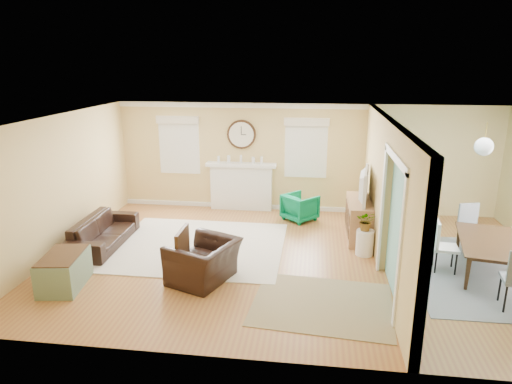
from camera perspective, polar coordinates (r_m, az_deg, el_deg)
floor at (r=8.56m, az=5.11°, el=-8.49°), size 9.00×9.00×0.00m
wall_back at (r=11.02m, az=5.97°, el=4.22°), size 9.00×0.02×2.60m
wall_front at (r=5.29m, az=4.01°, el=-9.14°), size 9.00×0.02×2.60m
wall_left at (r=9.40m, az=-23.25°, el=0.89°), size 0.02×6.00×2.60m
ceiling at (r=7.85m, az=5.59°, el=9.05°), size 9.00×6.00×0.02m
partition at (r=8.45m, az=15.72°, el=0.42°), size 0.17×6.00×2.60m
fireplace at (r=11.20m, az=-1.84°, el=0.80°), size 1.70×0.30×1.17m
wall_clock at (r=11.02m, az=-1.83°, el=7.21°), size 0.70×0.07×0.70m
window_left at (r=11.39m, az=-9.59°, el=6.30°), size 1.05×0.13×1.42m
window_right at (r=10.90m, az=6.28°, el=6.00°), size 1.05×0.13×1.42m
pendant at (r=8.36m, az=26.60°, el=5.09°), size 0.30×0.30×0.55m
rug_cream at (r=9.20m, az=-7.20°, el=-6.69°), size 3.34×2.90×0.02m
rug_jute at (r=7.19m, az=8.26°, el=-13.67°), size 2.22×1.87×0.01m
rug_grey at (r=8.99m, az=26.91°, el=-9.00°), size 2.63×3.28×0.01m
sofa at (r=9.57m, az=-18.54°, el=-4.73°), size 0.82×1.98×0.57m
eames_chair at (r=7.69m, az=-6.57°, el=-8.63°), size 1.26×1.34×0.70m
green_chair at (r=10.54m, az=5.52°, el=-1.90°), size 0.94×0.95×0.62m
trunk at (r=8.12m, az=-22.87°, el=-9.05°), size 0.72×1.04×0.56m
credenza at (r=9.68m, az=12.68°, el=-3.31°), size 0.46×1.35×0.80m
tv at (r=9.47m, az=12.84°, el=0.87°), size 0.30×1.16×0.66m
garden_stool at (r=8.91m, az=13.44°, el=-6.18°), size 0.33×0.33×0.49m
potted_plant at (r=8.75m, az=13.62°, el=-3.53°), size 0.38×0.34×0.38m
dining_table at (r=8.87m, az=27.16°, el=-7.27°), size 1.26×1.87×0.60m
dining_chair_n at (r=9.69m, az=25.43°, el=-3.69°), size 0.49×0.49×0.90m
dining_chair_w at (r=8.58m, az=22.69°, el=-5.82°), size 0.44×0.44×0.91m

